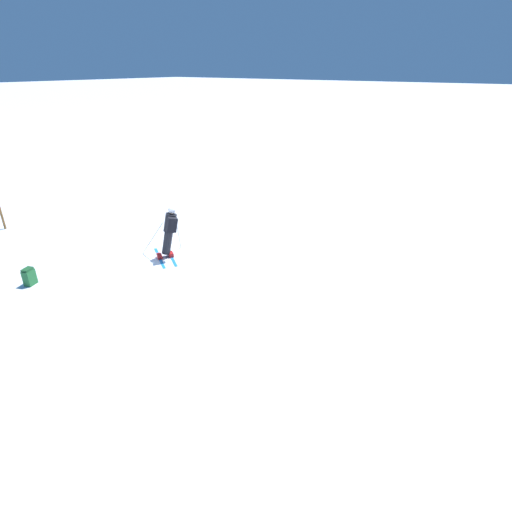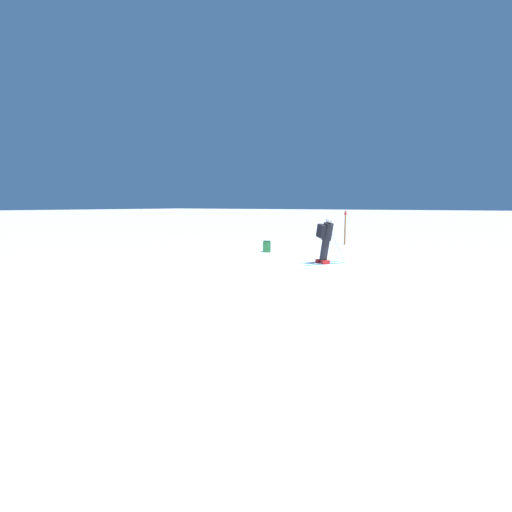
# 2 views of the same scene
# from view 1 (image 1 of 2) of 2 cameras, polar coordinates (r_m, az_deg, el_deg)

# --- Properties ---
(ground_plane) EXTENTS (300.00, 300.00, 0.00)m
(ground_plane) POSITION_cam_1_polar(r_m,az_deg,el_deg) (12.78, -14.34, -0.92)
(ground_plane) COLOR white
(skier) EXTENTS (1.46, 1.60, 1.70)m
(skier) POSITION_cam_1_polar(r_m,az_deg,el_deg) (12.68, -12.27, 3.69)
(skier) COLOR #1E7AC6
(skier) RESTS_ON ground
(spare_backpack) EXTENTS (0.36, 0.31, 0.50)m
(spare_backpack) POSITION_cam_1_polar(r_m,az_deg,el_deg) (12.72, -29.66, -2.58)
(spare_backpack) COLOR #236633
(spare_backpack) RESTS_ON ground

